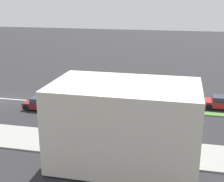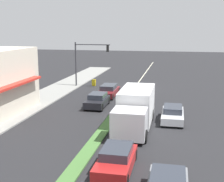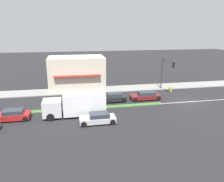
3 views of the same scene
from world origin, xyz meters
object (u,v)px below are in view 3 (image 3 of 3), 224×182
(traffic_signal_main, at_px, (166,69))
(sedan_dark, at_px, (113,98))
(pedestrian, at_px, (91,85))
(hatchback_red, at_px, (12,115))
(warning_aframe_sign, at_px, (170,90))
(sedan_silver, at_px, (98,118))
(delivery_truck, at_px, (77,104))
(sedan_maroon, at_px, (145,96))

(traffic_signal_main, distance_m, sedan_dark, 11.01)
(pedestrian, height_order, hatchback_red, pedestrian)
(warning_aframe_sign, bearing_deg, sedan_silver, 127.12)
(delivery_truck, relative_size, sedan_dark, 1.96)
(warning_aframe_sign, height_order, sedan_silver, sedan_silver)
(delivery_truck, distance_m, hatchback_red, 7.60)
(traffic_signal_main, distance_m, delivery_truck, 17.48)
(delivery_truck, height_order, sedan_maroon, delivery_truck)
(sedan_maroon, relative_size, sedan_silver, 1.10)
(pedestrian, height_order, sedan_silver, pedestrian)
(traffic_signal_main, xyz_separation_m, pedestrian, (2.91, 12.29, -2.89))
(traffic_signal_main, distance_m, sedan_maroon, 7.01)
(hatchback_red, height_order, sedan_silver, hatchback_red)
(delivery_truck, bearing_deg, sedan_maroon, -67.04)
(pedestrian, relative_size, hatchback_red, 0.42)
(traffic_signal_main, distance_m, pedestrian, 12.96)
(hatchback_red, bearing_deg, traffic_signal_main, -69.88)
(delivery_truck, xyz_separation_m, sedan_maroon, (4.40, -10.39, -0.86))
(traffic_signal_main, height_order, hatchback_red, traffic_signal_main)
(pedestrian, height_order, sedan_dark, pedestrian)
(warning_aframe_sign, bearing_deg, delivery_truck, 115.47)
(pedestrian, relative_size, sedan_maroon, 0.38)
(traffic_signal_main, xyz_separation_m, hatchback_red, (-8.32, 22.73, -3.29))
(hatchback_red, bearing_deg, warning_aframe_sign, -72.07)
(delivery_truck, bearing_deg, traffic_signal_main, -61.26)
(warning_aframe_sign, relative_size, delivery_truck, 0.11)
(sedan_silver, bearing_deg, delivery_truck, 38.37)
(warning_aframe_sign, bearing_deg, hatchback_red, 107.93)
(traffic_signal_main, relative_size, warning_aframe_sign, 6.69)
(sedan_maroon, distance_m, hatchback_red, 18.47)
(delivery_truck, bearing_deg, sedan_silver, -141.63)
(traffic_signal_main, bearing_deg, hatchback_red, 110.12)
(hatchback_red, bearing_deg, delivery_truck, -90.00)
(pedestrian, distance_m, warning_aframe_sign, 13.58)
(hatchback_red, bearing_deg, sedan_silver, -106.00)
(warning_aframe_sign, relative_size, hatchback_red, 0.21)
(pedestrian, distance_m, delivery_truck, 11.61)
(traffic_signal_main, bearing_deg, warning_aframe_sign, -132.36)
(delivery_truck, distance_m, sedan_silver, 3.68)
(sedan_dark, bearing_deg, warning_aframe_sign, -73.09)
(traffic_signal_main, relative_size, hatchback_red, 1.39)
(sedan_maroon, xyz_separation_m, sedan_dark, (0.00, 4.97, 0.03))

